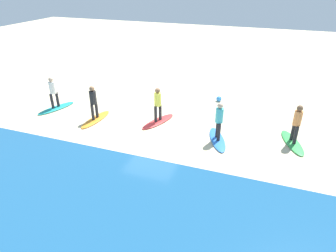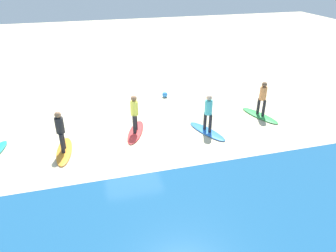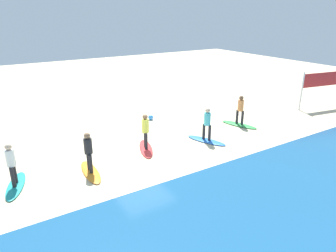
{
  "view_description": "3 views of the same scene",
  "coord_description": "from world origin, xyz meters",
  "px_view_note": "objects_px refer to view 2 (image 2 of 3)",
  "views": [
    {
      "loc": [
        -4.97,
        11.58,
        6.32
      ],
      "look_at": [
        -1.4,
        1.67,
        0.84
      ],
      "focal_mm": 31.4,
      "sensor_mm": 36.0,
      "label": 1
    },
    {
      "loc": [
        1.44,
        11.73,
        6.58
      ],
      "look_at": [
        -1.34,
        1.4,
        0.93
      ],
      "focal_mm": 33.52,
      "sensor_mm": 36.0,
      "label": 2
    },
    {
      "loc": [
        5.81,
        11.65,
        6.08
      ],
      "look_at": [
        -1.18,
        0.45,
        1.15
      ],
      "focal_mm": 33.02,
      "sensor_mm": 36.0,
      "label": 3
    }
  ],
  "objects_px": {
    "surfer_blue": "(208,110)",
    "surfboard_orange": "(64,151)",
    "surfboard_red": "(136,132)",
    "surfboard_green": "(260,115)",
    "surfer_orange": "(60,129)",
    "surfer_green": "(263,96)",
    "beach_ball": "(165,95)",
    "surfboard_blue": "(207,131)",
    "surfer_red": "(134,111)"
  },
  "relations": [
    {
      "from": "beach_ball",
      "to": "surfboard_green",
      "type": "bearing_deg",
      "value": 137.28
    },
    {
      "from": "surfboard_blue",
      "to": "surfer_blue",
      "type": "distance_m",
      "value": 0.99
    },
    {
      "from": "surfboard_red",
      "to": "surfer_orange",
      "type": "height_order",
      "value": "surfer_orange"
    },
    {
      "from": "surfboard_blue",
      "to": "surfboard_orange",
      "type": "xyz_separation_m",
      "value": [
        5.94,
        0.07,
        0.0
      ]
    },
    {
      "from": "surfboard_blue",
      "to": "surfboard_red",
      "type": "relative_size",
      "value": 1.0
    },
    {
      "from": "surfboard_green",
      "to": "surfer_orange",
      "type": "height_order",
      "value": "surfer_orange"
    },
    {
      "from": "surfer_orange",
      "to": "surfboard_green",
      "type": "bearing_deg",
      "value": -174.4
    },
    {
      "from": "surfboard_red",
      "to": "beach_ball",
      "type": "bearing_deg",
      "value": 168.58
    },
    {
      "from": "surfer_blue",
      "to": "surfer_red",
      "type": "xyz_separation_m",
      "value": [
        3.0,
        -0.74,
        0.0
      ]
    },
    {
      "from": "surfboard_green",
      "to": "surfer_orange",
      "type": "distance_m",
      "value": 9.04
    },
    {
      "from": "surfer_red",
      "to": "surfer_orange",
      "type": "relative_size",
      "value": 1.0
    },
    {
      "from": "surfboard_orange",
      "to": "surfer_orange",
      "type": "height_order",
      "value": "surfer_orange"
    },
    {
      "from": "surfer_orange",
      "to": "beach_ball",
      "type": "xyz_separation_m",
      "value": [
        -5.17,
        -4.37,
        -0.89
      ]
    },
    {
      "from": "surfer_blue",
      "to": "beach_ball",
      "type": "relative_size",
      "value": 5.58
    },
    {
      "from": "surfboard_green",
      "to": "surfboard_blue",
      "type": "distance_m",
      "value": 3.11
    },
    {
      "from": "surfer_green",
      "to": "surfboard_blue",
      "type": "xyz_separation_m",
      "value": [
        3.01,
        0.81,
        -0.99
      ]
    },
    {
      "from": "surfer_green",
      "to": "surfboard_orange",
      "type": "height_order",
      "value": "surfer_green"
    },
    {
      "from": "surfer_blue",
      "to": "surfboard_red",
      "type": "xyz_separation_m",
      "value": [
        3.0,
        -0.74,
        -0.99
      ]
    },
    {
      "from": "beach_ball",
      "to": "surfboard_orange",
      "type": "bearing_deg",
      "value": 40.21
    },
    {
      "from": "surfboard_red",
      "to": "beach_ball",
      "type": "distance_m",
      "value": 4.2
    },
    {
      "from": "surfboard_orange",
      "to": "surfboard_red",
      "type": "bearing_deg",
      "value": 109.28
    },
    {
      "from": "surfboard_green",
      "to": "surfboard_orange",
      "type": "relative_size",
      "value": 1.0
    },
    {
      "from": "surfboard_orange",
      "to": "surfer_blue",
      "type": "bearing_deg",
      "value": 94.59
    },
    {
      "from": "surfboard_orange",
      "to": "surfer_orange",
      "type": "distance_m",
      "value": 0.99
    },
    {
      "from": "surfboard_orange",
      "to": "beach_ball",
      "type": "bearing_deg",
      "value": 134.12
    },
    {
      "from": "surfboard_blue",
      "to": "surfer_blue",
      "type": "height_order",
      "value": "surfer_blue"
    },
    {
      "from": "surfer_green",
      "to": "surfboard_red",
      "type": "xyz_separation_m",
      "value": [
        6.01,
        0.07,
        -0.99
      ]
    },
    {
      "from": "surfboard_orange",
      "to": "surfer_orange",
      "type": "bearing_deg",
      "value": -176.1
    },
    {
      "from": "surfboard_green",
      "to": "surfer_red",
      "type": "height_order",
      "value": "surfer_red"
    },
    {
      "from": "surfboard_blue",
      "to": "beach_ball",
      "type": "bearing_deg",
      "value": 168.26
    },
    {
      "from": "beach_ball",
      "to": "surfer_orange",
      "type": "bearing_deg",
      "value": 40.21
    },
    {
      "from": "beach_ball",
      "to": "surfboard_red",
      "type": "bearing_deg",
      "value": 57.95
    },
    {
      "from": "surfboard_blue",
      "to": "surfboard_red",
      "type": "xyz_separation_m",
      "value": [
        3.0,
        -0.74,
        0.0
      ]
    },
    {
      "from": "surfer_orange",
      "to": "surfboard_blue",
      "type": "bearing_deg",
      "value": -179.32
    },
    {
      "from": "surfer_green",
      "to": "surfer_orange",
      "type": "bearing_deg",
      "value": 5.6
    },
    {
      "from": "surfboard_blue",
      "to": "surfer_orange",
      "type": "bearing_deg",
      "value": -111.27
    },
    {
      "from": "surfer_blue",
      "to": "surfer_orange",
      "type": "xyz_separation_m",
      "value": [
        5.94,
        0.07,
        0.0
      ]
    },
    {
      "from": "surfboard_green",
      "to": "surfboard_blue",
      "type": "relative_size",
      "value": 1.0
    },
    {
      "from": "surfer_blue",
      "to": "surfboard_orange",
      "type": "relative_size",
      "value": 0.78
    },
    {
      "from": "surfer_green",
      "to": "surfer_red",
      "type": "bearing_deg",
      "value": 0.66
    },
    {
      "from": "surfer_blue",
      "to": "surfboard_orange",
      "type": "bearing_deg",
      "value": 0.68
    },
    {
      "from": "surfboard_orange",
      "to": "beach_ball",
      "type": "xyz_separation_m",
      "value": [
        -5.17,
        -4.37,
        0.1
      ]
    },
    {
      "from": "surfboard_red",
      "to": "surfer_blue",
      "type": "bearing_deg",
      "value": 96.83
    },
    {
      "from": "surfer_orange",
      "to": "surfer_blue",
      "type": "bearing_deg",
      "value": -179.32
    },
    {
      "from": "surfer_orange",
      "to": "surfboard_orange",
      "type": "bearing_deg",
      "value": 90.0
    },
    {
      "from": "surfboard_blue",
      "to": "surfer_blue",
      "type": "relative_size",
      "value": 1.28
    },
    {
      "from": "surfboard_orange",
      "to": "surfer_orange",
      "type": "xyz_separation_m",
      "value": [
        0.0,
        -0.0,
        0.99
      ]
    },
    {
      "from": "surfboard_blue",
      "to": "surfboard_red",
      "type": "bearing_deg",
      "value": -125.75
    },
    {
      "from": "surfer_blue",
      "to": "surfer_orange",
      "type": "height_order",
      "value": "same"
    },
    {
      "from": "surfer_green",
      "to": "surfer_orange",
      "type": "xyz_separation_m",
      "value": [
        8.95,
        0.88,
        0.0
      ]
    }
  ]
}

